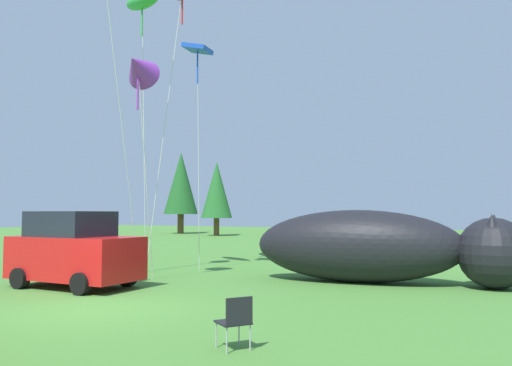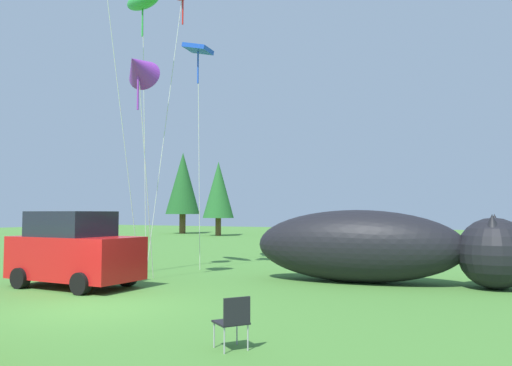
# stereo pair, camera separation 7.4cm
# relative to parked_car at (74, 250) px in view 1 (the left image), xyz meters

# --- Properties ---
(ground_plane) EXTENTS (120.00, 120.00, 0.00)m
(ground_plane) POSITION_rel_parked_car_xyz_m (2.91, -2.01, -1.05)
(ground_plane) COLOR #477F33
(parked_car) EXTENTS (3.86, 2.06, 2.17)m
(parked_car) POSITION_rel_parked_car_xyz_m (0.00, 0.00, 0.00)
(parked_car) COLOR red
(parked_car) RESTS_ON ground
(folding_chair) EXTENTS (0.65, 0.65, 0.83)m
(folding_chair) POSITION_rel_parked_car_xyz_m (7.46, -3.40, -0.56)
(folding_chair) COLOR black
(folding_chair) RESTS_ON ground
(inflatable_cat) EXTENTS (8.10, 3.05, 2.22)m
(inflatable_cat) POSITION_rel_parked_car_xyz_m (7.48, 5.02, -0.03)
(inflatable_cat) COLOR black
(inflatable_cat) RESTS_ON ground
(kite_blue_box) EXTENTS (1.06, 1.16, 8.39)m
(kite_blue_box) POSITION_rel_parked_car_xyz_m (0.89, 4.75, 6.99)
(kite_blue_box) COLOR silver
(kite_blue_box) RESTS_ON ground
(kite_green_fish) EXTENTS (2.40, 1.59, 10.26)m
(kite_green_fish) POSITION_rel_parked_car_xyz_m (-0.42, 3.17, 8.62)
(kite_green_fish) COLOR silver
(kite_green_fish) RESTS_ON ground
(kite_purple_delta) EXTENTS (1.33, 2.24, 7.14)m
(kite_purple_delta) POSITION_rel_parked_car_xyz_m (1.28, 1.14, 5.45)
(kite_purple_delta) COLOR silver
(kite_purple_delta) RESTS_ON ground
(horizon_tree_west) EXTENTS (3.57, 3.57, 8.52)m
(horizon_tree_west) POSITION_rel_parked_car_xyz_m (-20.47, 31.87, 4.18)
(horizon_tree_west) COLOR brown
(horizon_tree_west) RESTS_ON ground
(horizon_tree_mid) EXTENTS (2.94, 2.94, 7.02)m
(horizon_tree_mid) POSITION_rel_parked_car_xyz_m (-14.43, 29.48, 3.26)
(horizon_tree_mid) COLOR brown
(horizon_tree_mid) RESTS_ON ground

